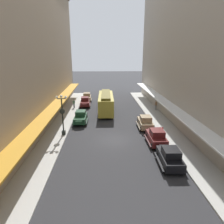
# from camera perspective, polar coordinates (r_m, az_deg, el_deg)

# --- Properties ---
(ground_plane) EXTENTS (200.00, 200.00, 0.00)m
(ground_plane) POSITION_cam_1_polar(r_m,az_deg,el_deg) (24.72, 0.67, -7.91)
(ground_plane) COLOR #2D2D30
(sidewalk_left) EXTENTS (3.00, 60.00, 0.15)m
(sidewalk_left) POSITION_cam_1_polar(r_m,az_deg,el_deg) (25.40, -16.63, -7.76)
(sidewalk_left) COLOR #B7B5AD
(sidewalk_left) RESTS_ON ground
(sidewalk_right) EXTENTS (3.00, 60.00, 0.15)m
(sidewalk_right) POSITION_cam_1_polar(r_m,az_deg,el_deg) (26.20, 17.41, -7.08)
(sidewalk_right) COLOR #B7B5AD
(sidewalk_right) RESTS_ON ground
(building_row_left) EXTENTS (4.30, 60.00, 22.82)m
(building_row_left) POSITION_cam_1_polar(r_m,az_deg,el_deg) (24.23, -25.51, 17.82)
(building_row_left) COLOR gray
(building_row_left) RESTS_ON ground
(building_row_right) EXTENTS (4.30, 60.00, 23.81)m
(building_row_right) POSITION_cam_1_polar(r_m,az_deg,el_deg) (25.40, 25.92, 18.75)
(building_row_right) COLOR #B2A899
(building_row_right) RESTS_ON ground
(parked_car_0) EXTENTS (2.31, 4.32, 1.84)m
(parked_car_0) POSITION_cam_1_polar(r_m,az_deg,el_deg) (40.21, -7.68, 2.90)
(parked_car_0) COLOR #591919
(parked_car_0) RESTS_ON ground
(parked_car_1) EXTENTS (2.22, 4.29, 1.84)m
(parked_car_1) POSITION_cam_1_polar(r_m,az_deg,el_deg) (28.49, 9.44, -2.77)
(parked_car_1) COLOR #997F5B
(parked_car_1) RESTS_ON ground
(parked_car_2) EXTENTS (2.27, 4.31, 1.84)m
(parked_car_2) POSITION_cam_1_polar(r_m,az_deg,el_deg) (19.76, 16.15, -12.10)
(parked_car_2) COLOR black
(parked_car_2) RESTS_ON ground
(parked_car_3) EXTENTS (2.15, 4.27, 1.84)m
(parked_car_3) POSITION_cam_1_polar(r_m,az_deg,el_deg) (23.81, 12.51, -6.82)
(parked_car_3) COLOR #591919
(parked_car_3) RESTS_ON ground
(parked_car_4) EXTENTS (2.22, 4.29, 1.84)m
(parked_car_4) POSITION_cam_1_polar(r_m,az_deg,el_deg) (30.62, -8.91, -1.39)
(parked_car_4) COLOR #193D23
(parked_car_4) RESTS_ON ground
(parked_car_5) EXTENTS (2.22, 4.29, 1.84)m
(parked_car_5) POSITION_cam_1_polar(r_m,az_deg,el_deg) (44.58, -7.17, 4.23)
(parked_car_5) COLOR #997F5B
(parked_car_5) RESTS_ON ground
(streetcar) EXTENTS (2.67, 9.64, 3.46)m
(streetcar) POSITION_cam_1_polar(r_m,az_deg,el_deg) (35.55, -1.75, 2.87)
(streetcar) COLOR gold
(streetcar) RESTS_ON ground
(lamp_post_with_clock) EXTENTS (1.42, 0.44, 5.16)m
(lamp_post_with_clock) POSITION_cam_1_polar(r_m,az_deg,el_deg) (25.69, -13.93, -0.36)
(lamp_post_with_clock) COLOR black
(lamp_post_with_clock) RESTS_ON sidewalk_left
(fire_hydrant) EXTENTS (0.24, 0.24, 0.82)m
(fire_hydrant) POSITION_cam_1_polar(r_m,az_deg,el_deg) (26.99, 14.12, -5.00)
(fire_hydrant) COLOR #B21E19
(fire_hydrant) RESTS_ON sidewalk_right
(pedestrian_0) EXTENTS (0.36, 0.28, 1.67)m
(pedestrian_0) POSITION_cam_1_polar(r_m,az_deg,el_deg) (37.87, 12.37, 1.94)
(pedestrian_0) COLOR slate
(pedestrian_0) RESTS_ON sidewalk_right
(pedestrian_1) EXTENTS (0.36, 0.24, 1.64)m
(pedestrian_1) POSITION_cam_1_polar(r_m,az_deg,el_deg) (38.87, -10.76, 2.37)
(pedestrian_1) COLOR #2D2D33
(pedestrian_1) RESTS_ON sidewalk_left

